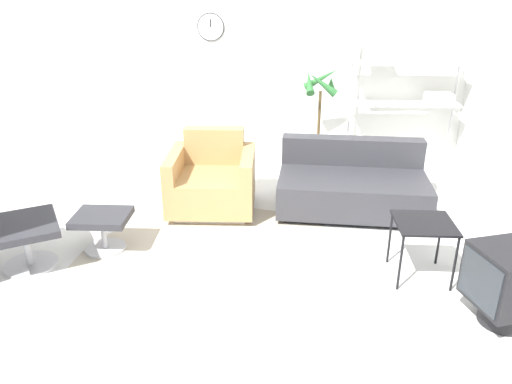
{
  "coord_description": "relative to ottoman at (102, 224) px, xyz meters",
  "views": [
    {
      "loc": [
        0.58,
        -3.69,
        2.23
      ],
      "look_at": [
        0.39,
        0.26,
        0.55
      ],
      "focal_mm": 35.0,
      "sensor_mm": 36.0,
      "label": 1
    }
  ],
  "objects": [
    {
      "name": "crt_television",
      "position": [
        3.14,
        -0.89,
        0.07
      ],
      "size": [
        0.6,
        0.57,
        0.58
      ],
      "rotation": [
        0.0,
        0.0,
        1.86
      ],
      "color": "black",
      "rests_on": "ground_plane"
    },
    {
      "name": "side_table",
      "position": [
        2.69,
        -0.31,
        0.18
      ],
      "size": [
        0.45,
        0.45,
        0.49
      ],
      "color": "black",
      "rests_on": "ground_plane"
    },
    {
      "name": "couch_low",
      "position": [
        2.31,
        1.01,
        -0.01
      ],
      "size": [
        1.57,
        1.03,
        0.68
      ],
      "rotation": [
        0.0,
        0.0,
        3.07
      ],
      "color": "black",
      "rests_on": "ground_plane"
    },
    {
      "name": "ground_plane",
      "position": [
        0.96,
        -0.17,
        -0.26
      ],
      "size": [
        12.0,
        12.0,
        0.0
      ],
      "primitive_type": "plane",
      "color": "silver"
    },
    {
      "name": "armchair_red",
      "position": [
        0.85,
        0.92,
        0.04
      ],
      "size": [
        0.88,
        0.84,
        0.8
      ],
      "rotation": [
        0.0,
        0.0,
        3.16
      ],
      "color": "silver",
      "rests_on": "ground_plane"
    },
    {
      "name": "shelf_unit",
      "position": [
        3.08,
        2.42,
        0.84
      ],
      "size": [
        1.37,
        0.28,
        1.7
      ],
      "color": "#BCBCC1",
      "rests_on": "ground_plane"
    },
    {
      "name": "ottoman",
      "position": [
        0.0,
        0.0,
        0.0
      ],
      "size": [
        0.48,
        0.4,
        0.35
      ],
      "color": "#BCBCC1",
      "rests_on": "ground_plane"
    },
    {
      "name": "wall_back",
      "position": [
        0.96,
        2.71,
        1.15
      ],
      "size": [
        12.0,
        0.09,
        2.8
      ],
      "color": "silver",
      "rests_on": "ground_plane"
    },
    {
      "name": "potted_plant",
      "position": [
        2.02,
        2.1,
        0.25
      ],
      "size": [
        0.45,
        0.47,
        1.29
      ],
      "color": "silver",
      "rests_on": "ground_plane"
    },
    {
      "name": "round_rug",
      "position": [
        1.05,
        -0.31,
        -0.25
      ],
      "size": [
        2.54,
        2.54,
        0.01
      ],
      "color": "#BCB29E",
      "rests_on": "ground_plane"
    }
  ]
}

